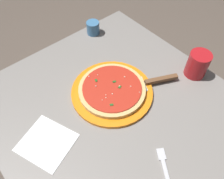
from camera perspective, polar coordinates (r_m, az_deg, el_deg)
ground_plane at (r=1.48m, az=0.28°, el=-20.20°), size 5.00×5.00×0.00m
restaurant_table at (r=0.94m, az=0.42°, el=-9.34°), size 0.85×0.81×0.74m
serving_plate at (r=0.83m, az=0.00°, el=-0.56°), size 0.30×0.30×0.01m
pizza at (r=0.82m, az=-0.00°, el=0.12°), size 0.25×0.25×0.02m
pizza_server at (r=0.86m, az=9.91°, el=1.97°), size 0.14×0.22×0.01m
cup_tall_drink at (r=0.92m, az=20.88°, el=5.97°), size 0.08×0.08×0.10m
cup_small_sauce at (r=1.07m, az=-4.84°, el=15.34°), size 0.06×0.06×0.06m
napkin_folded_right at (r=0.76m, az=-16.25°, el=-12.78°), size 0.20×0.19×0.00m
fork at (r=0.71m, az=13.65°, el=-20.33°), size 0.16×0.12×0.00m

